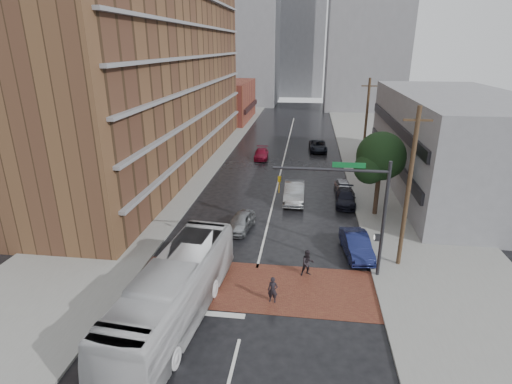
% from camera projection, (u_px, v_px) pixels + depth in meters
% --- Properties ---
extents(ground, '(160.00, 160.00, 0.00)m').
position_uv_depth(ground, '(251.00, 291.00, 22.61)').
color(ground, black).
rests_on(ground, ground).
extents(crosswalk, '(14.00, 5.00, 0.02)m').
position_uv_depth(crosswalk, '(253.00, 286.00, 23.07)').
color(crosswalk, brown).
rests_on(crosswalk, ground).
extents(sidewalk_west, '(9.00, 90.00, 0.15)m').
position_uv_depth(sidewalk_west, '(185.00, 162.00, 47.25)').
color(sidewalk_west, gray).
rests_on(sidewalk_west, ground).
extents(sidewalk_east, '(9.00, 90.00, 0.15)m').
position_uv_depth(sidewalk_east, '(385.00, 170.00, 44.44)').
color(sidewalk_east, gray).
rests_on(sidewalk_east, ground).
extents(apartment_block, '(10.00, 44.00, 28.00)m').
position_uv_depth(apartment_block, '(151.00, 36.00, 41.82)').
color(apartment_block, brown).
rests_on(apartment_block, ground).
extents(storefront_west, '(8.00, 16.00, 7.00)m').
position_uv_depth(storefront_west, '(228.00, 101.00, 73.11)').
color(storefront_west, brown).
rests_on(storefront_west, ground).
extents(building_east, '(11.00, 26.00, 9.00)m').
position_uv_depth(building_east, '(454.00, 142.00, 37.64)').
color(building_east, gray).
rests_on(building_east, ground).
extents(distant_tower_west, '(18.00, 16.00, 32.00)m').
position_uv_depth(distant_tower_west, '(239.00, 32.00, 91.37)').
color(distant_tower_west, gray).
rests_on(distant_tower_west, ground).
extents(distant_tower_east, '(16.00, 14.00, 36.00)m').
position_uv_depth(distant_tower_east, '(368.00, 20.00, 81.67)').
color(distant_tower_east, gray).
rests_on(distant_tower_east, ground).
extents(distant_tower_center, '(12.00, 10.00, 24.00)m').
position_uv_depth(distant_tower_center, '(301.00, 50.00, 106.85)').
color(distant_tower_center, gray).
rests_on(distant_tower_center, ground).
extents(street_tree, '(4.20, 4.10, 6.90)m').
position_uv_depth(street_tree, '(381.00, 159.00, 31.13)').
color(street_tree, '#332319').
rests_on(street_tree, ground).
extents(signal_mast, '(6.50, 0.30, 7.20)m').
position_uv_depth(signal_mast, '(359.00, 202.00, 22.58)').
color(signal_mast, '#2D2D33').
rests_on(signal_mast, ground).
extents(utility_pole_near, '(1.60, 0.26, 10.00)m').
position_uv_depth(utility_pole_near, '(408.00, 189.00, 23.48)').
color(utility_pole_near, '#473321').
rests_on(utility_pole_near, ground).
extents(utility_pole_far, '(1.60, 0.26, 10.00)m').
position_uv_depth(utility_pole_far, '(366.00, 126.00, 42.09)').
color(utility_pole_far, '#473321').
rests_on(utility_pole_far, ground).
extents(transit_bus, '(3.74, 11.86, 3.25)m').
position_uv_depth(transit_bus, '(175.00, 292.00, 19.74)').
color(transit_bus, silver).
rests_on(transit_bus, ground).
extents(pedestrian_a, '(0.59, 0.43, 1.49)m').
position_uv_depth(pedestrian_a, '(273.00, 290.00, 21.41)').
color(pedestrian_a, black).
rests_on(pedestrian_a, ground).
extents(pedestrian_b, '(0.97, 0.86, 1.66)m').
position_uv_depth(pedestrian_b, '(308.00, 263.00, 23.89)').
color(pedestrian_b, black).
rests_on(pedestrian_b, ground).
extents(car_travel_a, '(2.09, 3.98, 1.29)m').
position_uv_depth(car_travel_a, '(241.00, 222.00, 29.92)').
color(car_travel_a, '#9CA0A3').
rests_on(car_travel_a, ground).
extents(car_travel_b, '(1.80, 5.04, 1.65)m').
position_uv_depth(car_travel_b, '(294.00, 192.00, 35.42)').
color(car_travel_b, '#AAAEB2').
rests_on(car_travel_b, ground).
extents(car_travel_c, '(1.86, 4.14, 1.18)m').
position_uv_depth(car_travel_c, '(261.00, 154.00, 48.97)').
color(car_travel_c, maroon).
rests_on(car_travel_c, ground).
extents(suv_travel, '(2.47, 4.92, 1.34)m').
position_uv_depth(suv_travel, '(318.00, 146.00, 52.40)').
color(suv_travel, black).
rests_on(suv_travel, ground).
extents(car_parked_near, '(2.08, 4.52, 1.43)m').
position_uv_depth(car_parked_near, '(357.00, 245.00, 26.32)').
color(car_parked_near, '#131A45').
rests_on(car_parked_near, ground).
extents(car_parked_mid, '(1.92, 4.25, 1.21)m').
position_uv_depth(car_parked_mid, '(346.00, 198.00, 34.76)').
color(car_parked_mid, black).
rests_on(car_parked_mid, ground).
extents(car_parked_far, '(1.68, 3.69, 1.23)m').
position_uv_depth(car_parked_far, '(343.00, 187.00, 37.34)').
color(car_parked_far, '#ADAEB5').
rests_on(car_parked_far, ground).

